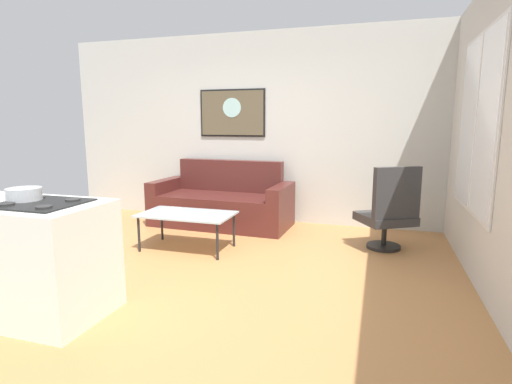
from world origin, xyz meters
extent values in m
cube|color=#BD814A|center=(0.00, 0.00, -0.02)|extent=(6.40, 6.40, 0.04)
cube|color=beige|center=(0.00, 2.42, 1.40)|extent=(6.40, 0.05, 2.80)
cube|color=beige|center=(2.62, 0.30, 1.40)|extent=(0.05, 6.40, 2.80)
cube|color=#4F211D|center=(-0.46, 1.89, 0.23)|extent=(1.67, 0.94, 0.45)
cube|color=#4F211D|center=(-0.45, 2.25, 0.69)|extent=(1.64, 0.22, 0.47)
cube|color=#4F211D|center=(-1.37, 1.92, 0.32)|extent=(0.21, 0.88, 0.64)
cube|color=#4F211D|center=(0.45, 1.86, 0.32)|extent=(0.21, 0.88, 0.64)
cube|color=silver|center=(-0.42, 0.72, 0.42)|extent=(1.09, 0.62, 0.02)
cylinder|color=#232326|center=(-0.91, 0.46, 0.21)|extent=(0.03, 0.03, 0.41)
cylinder|color=#232326|center=(0.07, 0.46, 0.21)|extent=(0.03, 0.03, 0.41)
cylinder|color=#232326|center=(-0.91, 0.98, 0.21)|extent=(0.03, 0.03, 0.41)
cylinder|color=#232326|center=(0.07, 0.98, 0.21)|extent=(0.03, 0.03, 0.41)
cylinder|color=black|center=(1.81, 1.44, 0.02)|extent=(0.40, 0.40, 0.04)
cylinder|color=black|center=(1.81, 1.44, 0.21)|extent=(0.06, 0.06, 0.33)
cube|color=#323233|center=(1.81, 1.44, 0.36)|extent=(0.76, 0.76, 0.10)
cube|color=#323233|center=(1.92, 1.26, 0.71)|extent=(0.52, 0.36, 0.59)
cube|color=white|center=(-0.93, -1.10, 0.44)|extent=(1.37, 0.72, 0.88)
cube|color=black|center=(-0.69, -1.10, 0.89)|extent=(0.60, 0.52, 0.01)
cylinder|color=#2D2D2D|center=(-0.86, -1.24, 0.90)|extent=(0.11, 0.11, 0.01)
cylinder|color=#2D2D2D|center=(-0.52, -1.24, 0.90)|extent=(0.11, 0.11, 0.01)
cylinder|color=#2D2D2D|center=(-0.86, -0.96, 0.90)|extent=(0.11, 0.11, 0.01)
cylinder|color=#2D2D2D|center=(-0.52, -0.96, 0.90)|extent=(0.11, 0.11, 0.01)
cylinder|color=silver|center=(-0.88, -1.06, 0.89)|extent=(0.14, 0.14, 0.01)
cylinder|color=silver|center=(-0.88, -1.06, 0.94)|extent=(0.25, 0.25, 0.11)
cube|color=black|center=(-0.46, 2.39, 1.63)|extent=(1.04, 0.01, 0.71)
cube|color=brown|center=(-0.46, 2.38, 1.63)|extent=(0.99, 0.02, 0.66)
cylinder|color=#A8D5D1|center=(-0.46, 2.37, 1.71)|extent=(0.29, 0.01, 0.29)
cube|color=silver|center=(2.59, 0.90, 1.47)|extent=(0.02, 1.58, 1.72)
cube|color=white|center=(2.58, 0.90, 1.47)|extent=(0.01, 1.50, 1.64)
cube|color=silver|center=(2.58, 0.90, 1.47)|extent=(0.01, 0.04, 1.64)
camera|label=1|loc=(1.71, -3.42, 1.48)|focal=28.11mm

